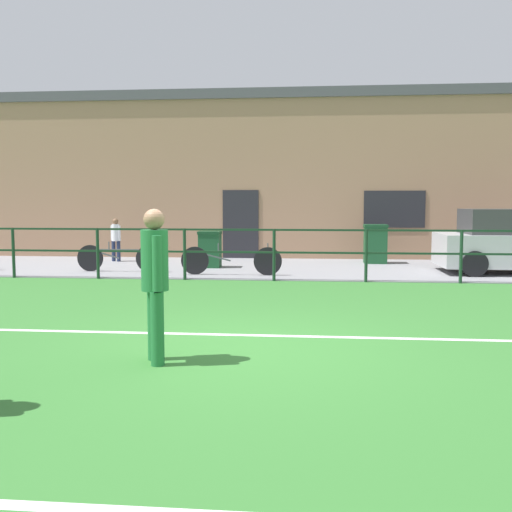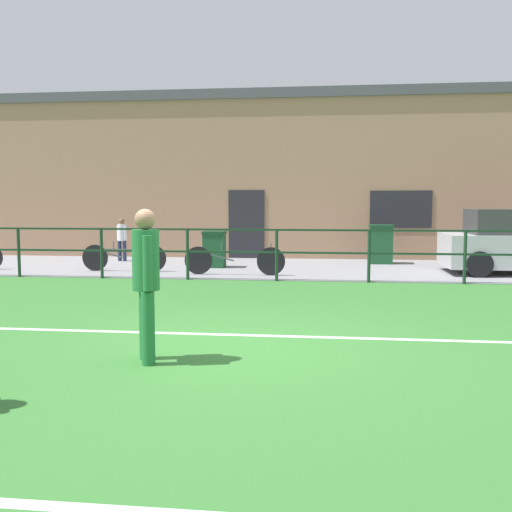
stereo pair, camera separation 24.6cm
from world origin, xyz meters
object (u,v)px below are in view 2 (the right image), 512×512
Objects in this scene: player_striker at (146,276)px; spectator_child at (122,237)px; trash_bin_0 at (214,249)px; bicycle_parked_2 at (124,258)px; bicycle_parked_0 at (234,260)px; trash_bin_1 at (381,244)px.

spectator_child is at bearing 177.82° from player_striker.
player_striker is 11.08m from spectator_child.
trash_bin_0 is at bearing 177.71° from spectator_child.
trash_bin_0 is at bearing 163.03° from player_striker.
bicycle_parked_2 is 2.37m from trash_bin_0.
player_striker is at bearing -83.72° from trash_bin_0.
bicycle_parked_0 is (-0.23, 7.50, -0.58)m from player_striker.
bicycle_parked_2 is 7.03m from trash_bin_1.
spectator_child is at bearing 142.93° from bicycle_parked_0.
bicycle_parked_2 is at bearing 172.18° from bicycle_parked_0.
player_striker is 9.10m from trash_bin_0.
trash_bin_0 reaches higher than bicycle_parked_2.
bicycle_parked_0 is at bearing -140.53° from trash_bin_1.
player_striker is at bearing -108.14° from trash_bin_1.
player_striker is 1.74× the size of trash_bin_0.
bicycle_parked_0 is at bearing -63.47° from trash_bin_0.
player_striker reaches higher than trash_bin_1.
player_striker is 8.48m from bicycle_parked_2.
spectator_child reaches higher than trash_bin_0.
player_striker is 7.52m from bicycle_parked_0.
trash_bin_0 reaches higher than bicycle_parked_0.
bicycle_parked_0 reaches higher than bicycle_parked_2.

